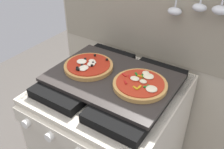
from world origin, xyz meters
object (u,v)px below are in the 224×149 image
(stove, at_px, (112,148))
(baking_tray, at_px, (112,78))
(pizza_left, at_px, (89,66))
(pizza_right, at_px, (140,84))

(stove, distance_m, baking_tray, 0.46)
(baking_tray, xyz_separation_m, pizza_left, (-0.13, 0.00, 0.02))
(pizza_right, bearing_deg, baking_tray, 179.49)
(stove, bearing_deg, baking_tray, 90.00)
(baking_tray, height_order, pizza_right, pizza_right)
(stove, bearing_deg, pizza_left, 178.90)
(stove, bearing_deg, pizza_right, 0.18)
(baking_tray, height_order, pizza_left, pizza_left)
(stove, relative_size, baking_tray, 1.67)
(baking_tray, relative_size, pizza_right, 2.41)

